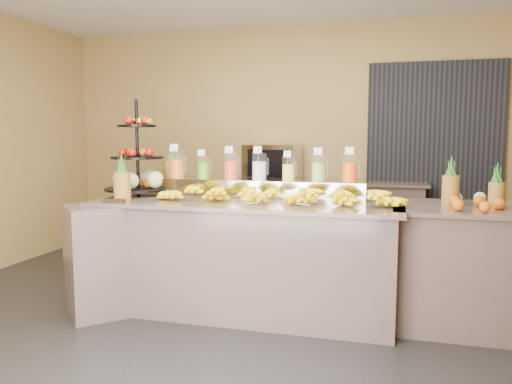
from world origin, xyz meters
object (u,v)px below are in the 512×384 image
at_px(banana_heap, 277,192).
at_px(fruit_stand, 142,170).
at_px(pitcher_tray, 259,188).
at_px(oven_warmer, 273,162).
at_px(right_fruit_pile, 472,198).
at_px(condiment_caddy, 116,200).

bearing_deg(banana_heap, fruit_stand, 169.76).
relative_size(pitcher_tray, banana_heap, 0.92).
bearing_deg(oven_warmer, banana_heap, -70.03).
distance_m(pitcher_tray, fruit_stand, 1.10).
height_order(banana_heap, oven_warmer, oven_warmer).
height_order(pitcher_tray, oven_warmer, oven_warmer).
bearing_deg(banana_heap, right_fruit_pile, 4.14).
distance_m(fruit_stand, right_fruit_pile, 2.79).
xyz_separation_m(pitcher_tray, banana_heap, (0.24, -0.34, 0.01)).
xyz_separation_m(fruit_stand, condiment_caddy, (0.04, -0.53, -0.21)).
bearing_deg(right_fruit_pile, banana_heap, -175.86).
bearing_deg(pitcher_tray, condiment_caddy, -148.61).
relative_size(banana_heap, fruit_stand, 2.34).
bearing_deg(pitcher_tray, oven_warmer, 99.45).
height_order(banana_heap, right_fruit_pile, right_fruit_pile).
bearing_deg(oven_warmer, right_fruit_pile, -38.45).
bearing_deg(right_fruit_pile, condiment_caddy, -171.73).
distance_m(fruit_stand, condiment_caddy, 0.57).
height_order(pitcher_tray, right_fruit_pile, right_fruit_pile).
distance_m(banana_heap, fruit_stand, 1.35).
bearing_deg(right_fruit_pile, oven_warmer, 136.05).
relative_size(banana_heap, condiment_caddy, 11.61).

